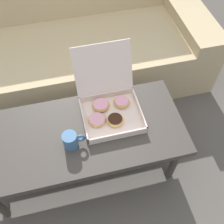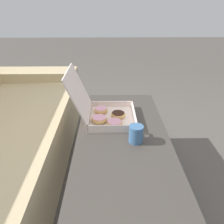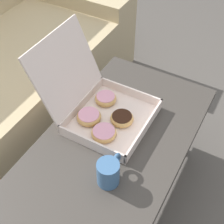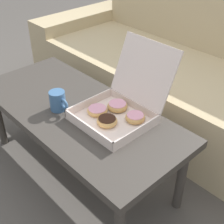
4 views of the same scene
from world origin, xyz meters
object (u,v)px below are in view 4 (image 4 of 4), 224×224
at_px(couch, 181,75).
at_px(coffee_mug, 58,101).
at_px(pastry_box, 120,105).
at_px(coffee_table, 77,116).

relative_size(couch, coffee_mug, 18.70).
distance_m(couch, pastry_box, 0.81).
height_order(pastry_box, coffee_mug, pastry_box).
bearing_deg(couch, coffee_table, -90.00).
bearing_deg(couch, pastry_box, -75.94).
bearing_deg(couch, coffee_mug, -93.02).
bearing_deg(coffee_mug, pastry_box, 37.16).
distance_m(pastry_box, coffee_mug, 0.30).
height_order(couch, coffee_table, couch).
xyz_separation_m(couch, pastry_box, (0.19, -0.77, 0.19)).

